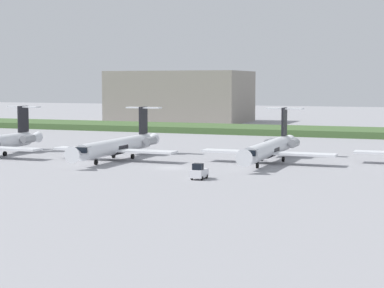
% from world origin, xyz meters
% --- Properties ---
extents(ground_plane, '(500.00, 500.00, 0.00)m').
position_xyz_m(ground_plane, '(0.00, 30.00, 0.00)').
color(ground_plane, '#939399').
extents(grass_berm, '(320.00, 20.00, 1.65)m').
position_xyz_m(grass_berm, '(0.00, 76.49, 0.82)').
color(grass_berm, '#426033').
rests_on(grass_berm, ground).
extents(regional_jet_second, '(22.81, 31.00, 9.00)m').
position_xyz_m(regional_jet_second, '(-13.03, 7.14, 2.54)').
color(regional_jet_second, silver).
rests_on(regional_jet_second, ground).
extents(regional_jet_third, '(22.81, 31.00, 9.00)m').
position_xyz_m(regional_jet_third, '(13.09, 12.45, 2.54)').
color(regional_jet_third, silver).
rests_on(regional_jet_third, ground).
extents(distant_hangar, '(46.12, 27.88, 17.42)m').
position_xyz_m(distant_hangar, '(-45.31, 116.45, 8.71)').
color(distant_hangar, gray).
rests_on(distant_hangar, ground).
extents(baggage_tug, '(1.72, 3.20, 2.30)m').
position_xyz_m(baggage_tug, '(8.55, -10.01, 1.00)').
color(baggage_tug, silver).
rests_on(baggage_tug, ground).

